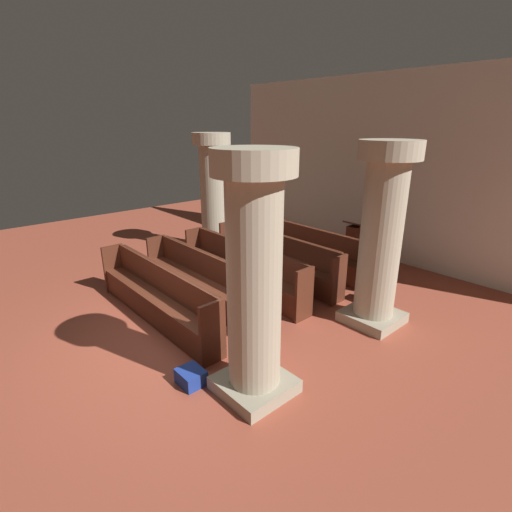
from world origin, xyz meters
TOP-DOWN VIEW (x-y plane):
  - ground_plane at (0.00, 0.00)m, footprint 19.20×19.20m
  - back_wall at (0.00, 6.08)m, footprint 10.00×0.16m
  - pew_row_0 at (-0.66, 3.95)m, footprint 3.57×0.47m
  - pew_row_1 at (-0.66, 2.97)m, footprint 3.57×0.46m
  - pew_row_2 at (-0.66, 1.98)m, footprint 3.57×0.46m
  - pew_row_3 at (-0.66, 0.99)m, footprint 3.57×0.47m
  - pew_row_4 at (-0.66, -0.00)m, footprint 3.57×0.46m
  - pillar_aisle_side at (1.95, 2.82)m, footprint 0.99×0.99m
  - pillar_far_side at (-3.23, 3.14)m, footprint 0.99×0.99m
  - pillar_aisle_rear at (1.95, 0.02)m, footprint 0.97×0.97m
  - lectern at (-0.07, 5.09)m, footprint 0.48×0.45m
  - hymn_book at (-0.86, 2.16)m, footprint 0.13×0.19m
  - kneeler_box_blue at (1.28, -0.53)m, footprint 0.37×0.32m
  - kneeler_box_navy at (1.44, 3.44)m, footprint 0.37×0.30m

SIDE VIEW (x-z plane):
  - ground_plane at x=0.00m, z-range 0.00..0.00m
  - kneeler_box_blue at x=1.28m, z-range 0.00..0.21m
  - kneeler_box_navy at x=1.44m, z-range 0.00..0.23m
  - lectern at x=-0.07m, z-range -0.09..0.99m
  - pew_row_0 at x=-0.66m, z-range 0.03..1.01m
  - pew_row_1 at x=-0.66m, z-range 0.03..1.01m
  - pew_row_2 at x=-0.66m, z-range 0.03..1.01m
  - pew_row_3 at x=-0.66m, z-range 0.03..1.01m
  - pew_row_4 at x=-0.66m, z-range 0.03..1.01m
  - hymn_book at x=-0.86m, z-range 0.98..1.01m
  - pillar_aisle_rear at x=1.95m, z-range 0.07..3.19m
  - pillar_aisle_side at x=1.95m, z-range 0.07..3.19m
  - pillar_far_side at x=-3.23m, z-range 0.07..3.19m
  - back_wall at x=0.00m, z-range 0.00..4.50m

